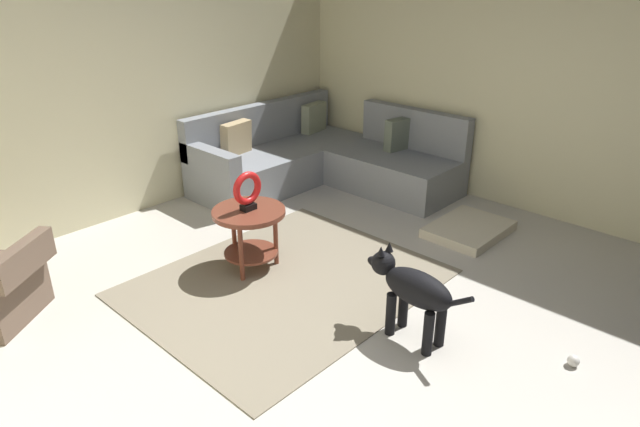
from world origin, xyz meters
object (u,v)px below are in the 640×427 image
(dog_bed_mat, at_px, (469,229))
(dog_toy_ball, at_px, (573,361))
(torus_sculpture, at_px, (247,190))
(dog, at_px, (412,289))
(sectional_couch, at_px, (322,160))
(side_table, at_px, (249,223))

(dog_bed_mat, relative_size, dog_toy_ball, 10.27)
(dog_toy_ball, bearing_deg, torus_sculpture, 103.30)
(torus_sculpture, xyz_separation_m, dog, (0.12, -1.53, -0.33))
(sectional_couch, xyz_separation_m, torus_sculpture, (-1.87, -0.92, 0.42))
(side_table, bearing_deg, dog, -85.39)
(sectional_couch, xyz_separation_m, side_table, (-1.87, -0.92, 0.12))
(torus_sculpture, xyz_separation_m, dog_toy_ball, (0.59, -2.48, -0.67))
(torus_sculpture, height_order, dog, torus_sculpture)
(side_table, distance_m, dog_toy_ball, 2.57)
(side_table, height_order, dog_toy_ball, side_table)
(dog_bed_mat, relative_size, dog, 0.94)
(sectional_couch, relative_size, torus_sculpture, 6.90)
(torus_sculpture, bearing_deg, side_table, 82.87)
(side_table, xyz_separation_m, dog_bed_mat, (1.86, -1.01, -0.37))
(sectional_couch, distance_m, side_table, 2.09)
(side_table, height_order, dog, dog)
(dog_bed_mat, height_order, dog_toy_ball, dog_bed_mat)
(torus_sculpture, bearing_deg, dog_bed_mat, -28.56)
(sectional_couch, bearing_deg, dog, -125.47)
(side_table, xyz_separation_m, dog, (0.12, -1.53, -0.04))
(sectional_couch, relative_size, dog_toy_ball, 28.89)
(sectional_couch, height_order, dog_bed_mat, sectional_couch)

